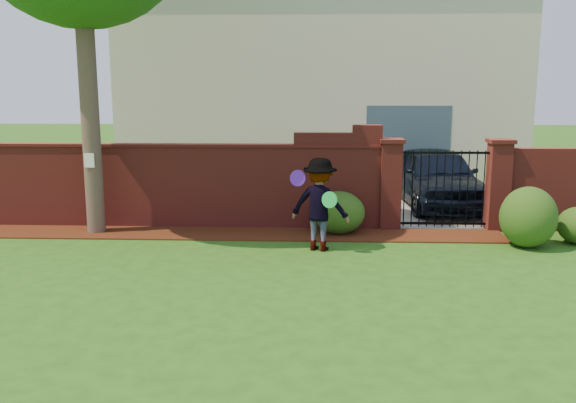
{
  "coord_description": "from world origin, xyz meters",
  "views": [
    {
      "loc": [
        0.81,
        -8.54,
        2.92
      ],
      "look_at": [
        0.39,
        1.4,
        1.05
      ],
      "focal_mm": 38.09,
      "sensor_mm": 36.0,
      "label": 1
    }
  ],
  "objects_px": {
    "frisbee_purple": "(298,178)",
    "frisbee_green": "(330,200)",
    "car": "(439,178)",
    "man": "(319,205)"
  },
  "relations": [
    {
      "from": "man",
      "to": "frisbee_purple",
      "type": "relative_size",
      "value": 5.69
    },
    {
      "from": "man",
      "to": "frisbee_green",
      "type": "relative_size",
      "value": 5.73
    },
    {
      "from": "car",
      "to": "frisbee_green",
      "type": "height_order",
      "value": "car"
    },
    {
      "from": "frisbee_purple",
      "to": "frisbee_green",
      "type": "relative_size",
      "value": 1.01
    },
    {
      "from": "car",
      "to": "frisbee_purple",
      "type": "height_order",
      "value": "car"
    },
    {
      "from": "car",
      "to": "frisbee_green",
      "type": "xyz_separation_m",
      "value": [
        -2.78,
        -4.3,
        0.25
      ]
    },
    {
      "from": "frisbee_green",
      "to": "man",
      "type": "bearing_deg",
      "value": 124.55
    },
    {
      "from": "frisbee_purple",
      "to": "frisbee_green",
      "type": "bearing_deg",
      "value": -25.23
    },
    {
      "from": "car",
      "to": "frisbee_green",
      "type": "relative_size",
      "value": 14.71
    },
    {
      "from": "car",
      "to": "man",
      "type": "bearing_deg",
      "value": -129.5
    }
  ]
}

